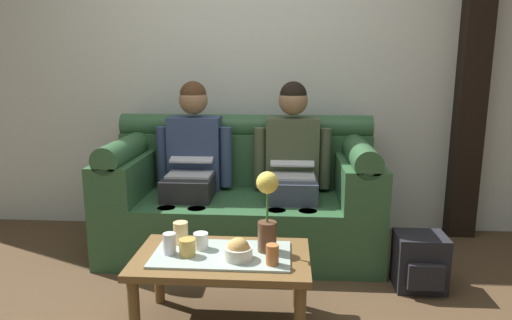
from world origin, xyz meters
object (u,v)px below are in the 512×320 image
(couch, at_px, (242,199))
(cup_far_center, at_px, (272,255))
(cup_far_right, at_px, (181,233))
(person_left, at_px, (192,160))
(person_right, at_px, (292,162))
(coffee_table, at_px, (222,265))
(snack_bowl, at_px, (238,251))
(flower_vase, at_px, (267,210))
(backpack_right, at_px, (420,262))
(cup_near_left, at_px, (201,241))
(cup_near_right, at_px, (187,247))
(cup_far_left, at_px, (170,244))

(couch, distance_m, cup_far_center, 1.20)
(cup_far_center, height_order, cup_far_right, cup_far_right)
(cup_far_center, bearing_deg, person_left, 118.03)
(person_right, distance_m, cup_far_center, 1.19)
(coffee_table, bearing_deg, couch, 90.00)
(coffee_table, bearing_deg, snack_bowl, -35.74)
(couch, xyz_separation_m, person_left, (-0.36, -0.00, 0.28))
(couch, distance_m, person_left, 0.46)
(person_left, xyz_separation_m, coffee_table, (0.36, -1.05, -0.32))
(person_left, height_order, flower_vase, person_left)
(person_left, relative_size, backpack_right, 3.61)
(couch, bearing_deg, cup_far_right, -104.13)
(snack_bowl, relative_size, cup_far_center, 1.41)
(couch, distance_m, backpack_right, 1.28)
(person_right, xyz_separation_m, cup_near_left, (-0.48, -1.00, -0.21))
(cup_near_left, bearing_deg, backpack_right, 19.30)
(cup_near_right, height_order, cup_far_right, cup_far_right)
(person_right, xyz_separation_m, cup_far_center, (-0.10, -1.17, -0.21))
(cup_near_left, distance_m, backpack_right, 1.36)
(cup_near_left, bearing_deg, cup_far_center, -24.23)
(cup_near_left, distance_m, cup_near_right, 0.11)
(flower_vase, relative_size, cup_far_center, 4.21)
(couch, distance_m, coffee_table, 1.05)
(cup_near_right, distance_m, cup_far_right, 0.17)
(flower_vase, xyz_separation_m, cup_far_left, (-0.49, -0.07, -0.16))
(snack_bowl, xyz_separation_m, cup_near_right, (-0.26, 0.03, -0.00))
(snack_bowl, xyz_separation_m, cup_far_right, (-0.33, 0.18, 0.02))
(cup_near_right, height_order, backpack_right, cup_near_right)
(person_left, xyz_separation_m, flower_vase, (0.59, -1.00, -0.04))
(snack_bowl, height_order, cup_far_center, snack_bowl)
(person_right, relative_size, flower_vase, 2.92)
(couch, height_order, cup_far_right, couch)
(backpack_right, bearing_deg, couch, 153.69)
(person_left, distance_m, person_right, 0.72)
(cup_far_left, xyz_separation_m, backpack_right, (1.40, 0.52, -0.29))
(coffee_table, bearing_deg, person_right, 71.05)
(snack_bowl, relative_size, cup_near_right, 1.63)
(couch, distance_m, person_right, 0.46)
(cup_far_center, relative_size, cup_far_left, 0.92)
(couch, relative_size, person_left, 1.57)
(couch, distance_m, snack_bowl, 1.13)
(snack_bowl, distance_m, backpack_right, 1.22)
(person_left, relative_size, cup_far_left, 11.30)
(snack_bowl, height_order, cup_far_left, snack_bowl)
(cup_far_center, bearing_deg, couch, 102.56)
(snack_bowl, height_order, cup_near_left, snack_bowl)
(person_right, bearing_deg, flower_vase, -97.55)
(cup_near_right, bearing_deg, cup_near_left, 61.00)
(flower_vase, xyz_separation_m, cup_far_right, (-0.46, 0.07, -0.16))
(person_right, relative_size, cup_near_left, 14.48)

